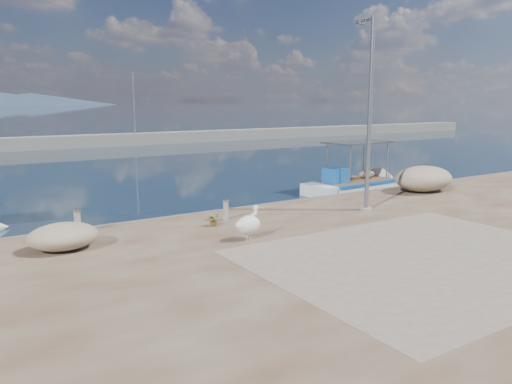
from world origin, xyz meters
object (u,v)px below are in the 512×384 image
at_px(lamp_post, 369,122).
at_px(bollard_near, 226,209).
at_px(pelican, 249,224).
at_px(boat_right, 356,187).

height_order(lamp_post, bollard_near, lamp_post).
distance_m(pelican, bollard_near, 2.64).
relative_size(boat_right, pelican, 6.01).
distance_m(lamp_post, bollard_near, 6.15).
xyz_separation_m(pelican, lamp_post, (5.87, 1.13, 2.82)).
xyz_separation_m(pelican, bollard_near, (0.64, 2.56, -0.08)).
xyz_separation_m(boat_right, lamp_post, (-4.37, -5.09, 3.57)).
distance_m(boat_right, pelican, 12.00).
bearing_deg(lamp_post, bollard_near, 164.77).
height_order(boat_right, lamp_post, lamp_post).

